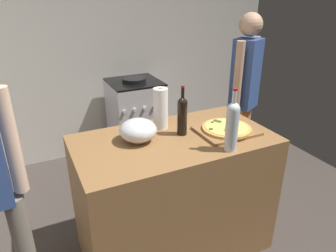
{
  "coord_description": "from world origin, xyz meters",
  "views": [
    {
      "loc": [
        -0.88,
        -0.98,
        1.87
      ],
      "look_at": [
        -0.02,
        0.81,
        0.99
      ],
      "focal_mm": 33.29,
      "sensor_mm": 36.0,
      "label": 1
    }
  ],
  "objects_px": {
    "wine_bottle_clear": "(232,125)",
    "stove": "(136,120)",
    "paper_towel_roll": "(161,108)",
    "pizza": "(226,128)",
    "mixing_bowl": "(138,130)",
    "person_in_red": "(244,92)",
    "wine_bottle_amber": "(182,114)"
  },
  "relations": [
    {
      "from": "wine_bottle_clear",
      "to": "stove",
      "type": "bearing_deg",
      "value": 89.87
    },
    {
      "from": "paper_towel_roll",
      "to": "stove",
      "type": "bearing_deg",
      "value": 78.68
    },
    {
      "from": "paper_towel_roll",
      "to": "wine_bottle_clear",
      "type": "bearing_deg",
      "value": -63.82
    },
    {
      "from": "paper_towel_roll",
      "to": "wine_bottle_clear",
      "type": "xyz_separation_m",
      "value": [
        0.25,
        -0.51,
        0.03
      ]
    },
    {
      "from": "mixing_bowl",
      "to": "stove",
      "type": "xyz_separation_m",
      "value": [
        0.48,
        1.4,
        -0.54
      ]
    },
    {
      "from": "mixing_bowl",
      "to": "person_in_red",
      "type": "height_order",
      "value": "person_in_red"
    },
    {
      "from": "stove",
      "to": "person_in_red",
      "type": "bearing_deg",
      "value": -52.32
    },
    {
      "from": "wine_bottle_clear",
      "to": "stove",
      "type": "height_order",
      "value": "wine_bottle_clear"
    },
    {
      "from": "wine_bottle_amber",
      "to": "stove",
      "type": "height_order",
      "value": "wine_bottle_amber"
    },
    {
      "from": "pizza",
      "to": "wine_bottle_clear",
      "type": "relative_size",
      "value": 0.86
    },
    {
      "from": "wine_bottle_clear",
      "to": "person_in_red",
      "type": "height_order",
      "value": "person_in_red"
    },
    {
      "from": "paper_towel_roll",
      "to": "wine_bottle_clear",
      "type": "height_order",
      "value": "wine_bottle_clear"
    },
    {
      "from": "wine_bottle_amber",
      "to": "wine_bottle_clear",
      "type": "relative_size",
      "value": 0.87
    },
    {
      "from": "wine_bottle_amber",
      "to": "mixing_bowl",
      "type": "bearing_deg",
      "value": 173.94
    },
    {
      "from": "pizza",
      "to": "paper_towel_roll",
      "type": "height_order",
      "value": "paper_towel_roll"
    },
    {
      "from": "stove",
      "to": "wine_bottle_amber",
      "type": "bearing_deg",
      "value": -96.69
    },
    {
      "from": "paper_towel_roll",
      "to": "stove",
      "type": "height_order",
      "value": "paper_towel_roll"
    },
    {
      "from": "wine_bottle_amber",
      "to": "paper_towel_roll",
      "type": "bearing_deg",
      "value": 116.51
    },
    {
      "from": "wine_bottle_clear",
      "to": "person_in_red",
      "type": "xyz_separation_m",
      "value": [
        0.74,
        0.81,
        -0.13
      ]
    },
    {
      "from": "pizza",
      "to": "paper_towel_roll",
      "type": "bearing_deg",
      "value": 144.32
    },
    {
      "from": "wine_bottle_amber",
      "to": "wine_bottle_clear",
      "type": "bearing_deg",
      "value": -63.99
    },
    {
      "from": "wine_bottle_clear",
      "to": "stove",
      "type": "xyz_separation_m",
      "value": [
        0.0,
        1.77,
        -0.64
      ]
    },
    {
      "from": "mixing_bowl",
      "to": "paper_towel_roll",
      "type": "bearing_deg",
      "value": 31.21
    },
    {
      "from": "mixing_bowl",
      "to": "person_in_red",
      "type": "bearing_deg",
      "value": 19.88
    },
    {
      "from": "paper_towel_roll",
      "to": "wine_bottle_amber",
      "type": "bearing_deg",
      "value": -63.49
    },
    {
      "from": "paper_towel_roll",
      "to": "person_in_red",
      "type": "height_order",
      "value": "person_in_red"
    },
    {
      "from": "paper_towel_roll",
      "to": "mixing_bowl",
      "type": "bearing_deg",
      "value": -148.79
    },
    {
      "from": "mixing_bowl",
      "to": "paper_towel_roll",
      "type": "relative_size",
      "value": 0.83
    },
    {
      "from": "person_in_red",
      "to": "wine_bottle_clear",
      "type": "bearing_deg",
      "value": -132.58
    },
    {
      "from": "pizza",
      "to": "mixing_bowl",
      "type": "bearing_deg",
      "value": 167.16
    },
    {
      "from": "wine_bottle_clear",
      "to": "person_in_red",
      "type": "distance_m",
      "value": 1.11
    },
    {
      "from": "pizza",
      "to": "person_in_red",
      "type": "bearing_deg",
      "value": 43.6
    }
  ]
}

